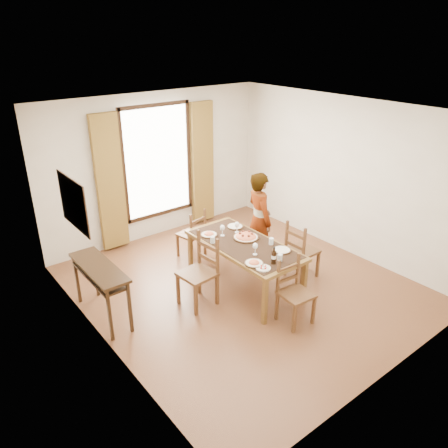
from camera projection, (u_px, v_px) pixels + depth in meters
ground at (242, 286)px, 6.86m from camera, size 5.00×5.00×0.00m
room_shell at (238, 191)px, 6.31m from camera, size 4.60×5.10×2.74m
console_table at (99, 274)px, 5.86m from camera, size 0.38×1.20×0.80m
dining_table at (244, 247)px, 6.55m from camera, size 0.89×1.89×0.76m
chair_west at (199, 274)px, 6.24m from camera, size 0.51×0.51×1.06m
chair_north at (192, 235)px, 7.57m from camera, size 0.46×0.46×0.89m
chair_south at (294, 294)px, 5.88m from camera, size 0.44×0.44×0.92m
chair_east at (301, 252)px, 6.93m from camera, size 0.43×0.43×0.97m
man at (259, 220)px, 7.18m from camera, size 0.78×0.67×1.63m
plate_sw at (254, 262)px, 5.95m from camera, size 0.27×0.27×0.05m
plate_se at (282, 249)px, 6.30m from camera, size 0.27×0.27×0.05m
plate_nw at (209, 234)px, 6.77m from camera, size 0.27×0.27×0.05m
plate_ne at (235, 225)px, 7.05m from camera, size 0.27×0.27×0.05m
pasta_platter at (246, 235)px, 6.67m from camera, size 0.40×0.40×0.10m
caprese_plate at (263, 267)px, 5.83m from camera, size 0.20×0.20×0.04m
wine_glass_a at (255, 249)px, 6.17m from camera, size 0.08×0.08×0.18m
wine_glass_b at (237, 227)px, 6.84m from camera, size 0.08×0.08×0.18m
wine_glass_c at (222, 230)px, 6.73m from camera, size 0.08×0.08×0.18m
tumbler_a at (271, 241)px, 6.48m from camera, size 0.07×0.07×0.10m
tumbler_b at (213, 240)px, 6.52m from camera, size 0.07×0.07×0.10m
tumbler_c at (280, 258)px, 6.02m from camera, size 0.07×0.07×0.10m
wine_bottle at (274, 255)px, 5.92m from camera, size 0.07×0.07×0.25m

